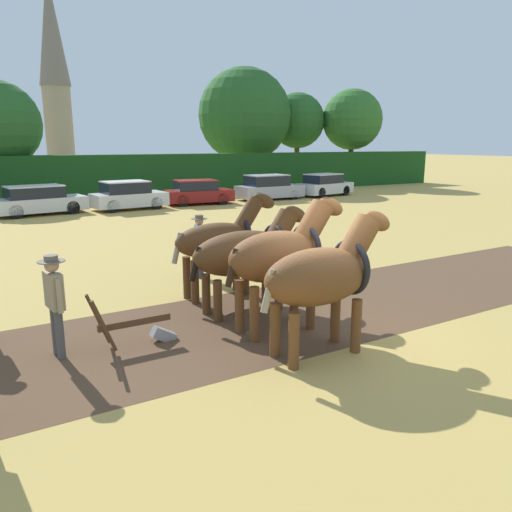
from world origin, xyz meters
TOP-DOWN VIEW (x-y plane):
  - ground_plane at (0.00, 0.00)m, footprint 240.00×240.00m
  - hedgerow at (0.00, 26.04)m, footprint 59.57×1.29m
  - tree_center at (13.98, 30.17)m, footprint 7.53×7.53m
  - tree_center_right at (18.88, 29.80)m, footprint 4.65×4.65m
  - tree_right at (23.07, 27.65)m, footprint 5.11×5.11m
  - church_spire at (3.01, 53.90)m, footprint 3.30×3.30m
  - draft_horse_lead_left at (-0.68, -0.54)m, footprint 2.73×1.07m
  - draft_horse_lead_right at (-0.71, 0.74)m, footprint 2.70×1.07m
  - draft_horse_trail_left at (-0.76, 2.02)m, footprint 2.90×1.05m
  - draft_horse_trail_right at (-0.78, 3.29)m, footprint 2.75×0.91m
  - plow at (-3.28, 1.30)m, footprint 1.55×0.47m
  - farmer_at_plow at (-4.66, 1.50)m, footprint 0.44×0.67m
  - farmer_beside_team at (-0.57, 5.06)m, footprint 0.43×0.65m
  - parked_car_center at (-3.02, 20.09)m, footprint 4.58×2.44m
  - parked_car_center_right at (1.46, 19.96)m, footprint 4.06×2.23m
  - parked_car_right at (5.69, 20.34)m, footprint 4.03×2.21m
  - parked_car_far_right at (10.56, 20.40)m, footprint 4.32×1.92m
  - parked_car_end_right at (15.05, 20.55)m, footprint 4.27×2.50m

SIDE VIEW (x-z plane):
  - ground_plane at x=0.00m, z-range 0.00..0.00m
  - plow at x=-3.28m, z-range -0.25..0.88m
  - parked_car_right at x=5.69m, z-range -0.02..1.41m
  - parked_car_center at x=-3.02m, z-range -0.02..1.45m
  - parked_car_end_right at x=15.05m, z-range -0.02..1.48m
  - parked_car_center_right at x=1.46m, z-range -0.03..1.51m
  - parked_car_far_right at x=10.56m, z-range -0.04..1.54m
  - farmer_beside_team at x=-0.57m, z-range 0.14..1.84m
  - farmer_at_plow at x=-4.66m, z-range 0.16..1.92m
  - draft_horse_trail_left at x=-0.76m, z-range 0.15..2.44m
  - draft_horse_trail_right at x=-0.78m, z-range 0.13..2.58m
  - draft_horse_lead_left at x=-0.68m, z-range 0.15..2.63m
  - hedgerow at x=0.00m, z-range 0.00..2.80m
  - draft_horse_lead_right at x=-0.71m, z-range 0.18..2.78m
  - tree_center_right at x=18.88m, z-range 1.51..9.22m
  - tree_right at x=23.07m, z-range 1.44..9.48m
  - tree_center at x=13.98m, z-range 0.98..10.47m
  - church_spire at x=3.01m, z-range 0.50..21.91m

